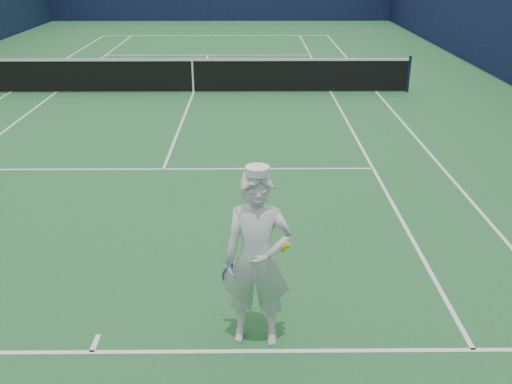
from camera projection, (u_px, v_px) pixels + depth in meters
ground at (194, 93)px, 17.03m from camera, size 80.00×80.00×0.00m
court_markings at (193, 92)px, 17.03m from camera, size 11.03×23.83×0.01m
windscreen_fence at (190, 23)px, 16.24m from camera, size 20.12×36.12×4.00m
tennis_net at (193, 74)px, 16.81m from camera, size 12.88×0.09×1.07m
tennis_player at (257, 260)px, 5.95m from camera, size 0.79×0.56×2.04m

